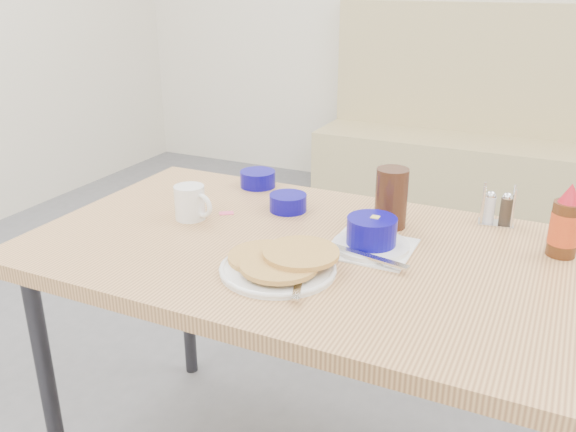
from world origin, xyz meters
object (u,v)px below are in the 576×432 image
at_px(grits_setting, 371,236).
at_px(syrup_bottle, 565,225).
at_px(amber_tumbler, 391,198).
at_px(condiment_caddy, 497,211).
at_px(booth_bench, 474,153).
at_px(coffee_mug, 191,202).
at_px(creamer_bowl, 258,179).
at_px(pancake_plate, 280,263).
at_px(dining_table, 314,269).
at_px(butter_bowl, 288,203).

distance_m(grits_setting, syrup_bottle, 0.45).
distance_m(amber_tumbler, condiment_caddy, 0.29).
bearing_deg(amber_tumbler, booth_bench, 93.14).
height_order(coffee_mug, amber_tumbler, amber_tumbler).
bearing_deg(amber_tumbler, syrup_bottle, 0.08).
bearing_deg(grits_setting, creamer_bowl, 147.60).
height_order(coffee_mug, grits_setting, coffee_mug).
distance_m(pancake_plate, syrup_bottle, 0.67).
bearing_deg(grits_setting, condiment_caddy, 49.77).
height_order(creamer_bowl, amber_tumbler, amber_tumbler).
relative_size(booth_bench, amber_tumbler, 12.11).
distance_m(pancake_plate, amber_tumbler, 0.39).
distance_m(pancake_plate, creamer_bowl, 0.59).
height_order(dining_table, coffee_mug, coffee_mug).
bearing_deg(coffee_mug, condiment_caddy, 22.85).
height_order(butter_bowl, syrup_bottle, syrup_bottle).
bearing_deg(coffee_mug, dining_table, -3.83).
bearing_deg(butter_bowl, dining_table, -50.03).
distance_m(grits_setting, butter_bowl, 0.33).
bearing_deg(dining_table, syrup_bottle, 20.74).
xyz_separation_m(grits_setting, amber_tumbler, (-0.00, 0.16, 0.04)).
relative_size(pancake_plate, butter_bowl, 2.48).
relative_size(dining_table, grits_setting, 6.41).
bearing_deg(dining_table, condiment_caddy, 41.98).
bearing_deg(butter_bowl, booth_bench, 86.05).
relative_size(pancake_plate, syrup_bottle, 1.46).
relative_size(butter_bowl, amber_tumbler, 0.66).
bearing_deg(pancake_plate, syrup_bottle, 32.68).
height_order(creamer_bowl, syrup_bottle, syrup_bottle).
bearing_deg(syrup_bottle, pancake_plate, -147.32).
bearing_deg(coffee_mug, amber_tumbler, 19.87).
height_order(coffee_mug, condiment_caddy, condiment_caddy).
distance_m(dining_table, butter_bowl, 0.27).
xyz_separation_m(coffee_mug, condiment_caddy, (0.75, 0.32, -0.01)).
distance_m(amber_tumbler, syrup_bottle, 0.41).
xyz_separation_m(coffee_mug, butter_bowl, (0.21, 0.17, -0.02)).
height_order(booth_bench, dining_table, booth_bench).
distance_m(creamer_bowl, amber_tumbler, 0.49).
height_order(pancake_plate, amber_tumbler, amber_tumbler).
xyz_separation_m(booth_bench, grits_setting, (0.13, -2.49, 0.45)).
relative_size(grits_setting, condiment_caddy, 2.05).
relative_size(grits_setting, syrup_bottle, 1.23).
distance_m(coffee_mug, amber_tumbler, 0.53).
xyz_separation_m(dining_table, grits_setting, (0.13, 0.05, 0.10)).
height_order(pancake_plate, syrup_bottle, syrup_bottle).
relative_size(creamer_bowl, condiment_caddy, 1.03).
bearing_deg(dining_table, booth_bench, 90.00).
distance_m(booth_bench, grits_setting, 2.53).
distance_m(grits_setting, condiment_caddy, 0.39).
xyz_separation_m(booth_bench, coffee_mug, (-0.37, -2.51, 0.46)).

